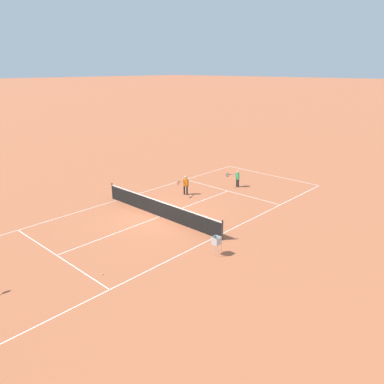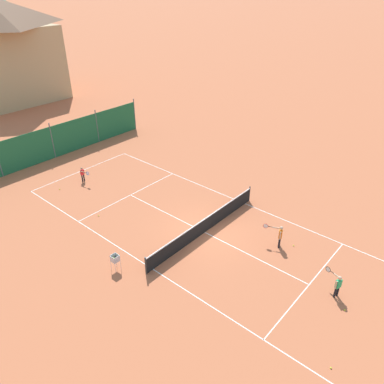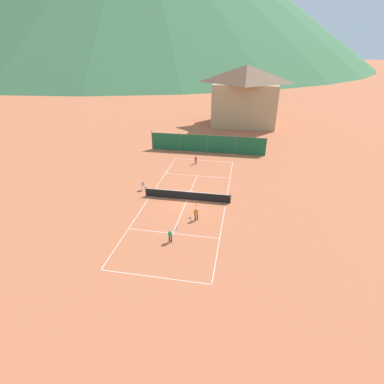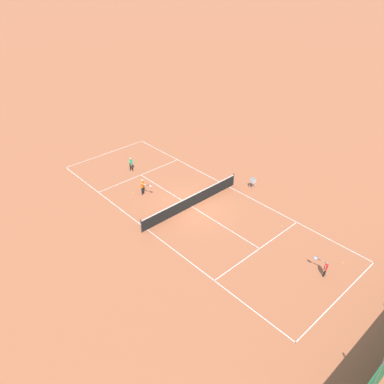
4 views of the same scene
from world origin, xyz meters
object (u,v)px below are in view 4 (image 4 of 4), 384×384
at_px(player_far_baseline, 131,163).
at_px(tennis_ball_alley_right, 155,152).
at_px(tennis_net, 192,201).
at_px(player_near_baseline, 325,267).
at_px(tennis_ball_alley_left, 133,193).
at_px(tennis_ball_far_corner, 282,226).
at_px(tennis_ball_by_net_right, 343,262).
at_px(ball_hopper, 253,181).
at_px(player_near_service, 143,186).
at_px(tennis_ball_by_net_left, 133,165).

distance_m(player_far_baseline, tennis_ball_alley_right, 3.98).
bearing_deg(tennis_net, player_near_baseline, 94.86).
xyz_separation_m(player_near_baseline, tennis_ball_alley_left, (3.06, -14.83, -0.61)).
relative_size(tennis_ball_far_corner, tennis_ball_alley_left, 1.00).
height_order(tennis_ball_alley_left, tennis_ball_by_net_right, same).
bearing_deg(player_near_baseline, player_far_baseline, -86.80).
bearing_deg(tennis_ball_alley_left, tennis_ball_alley_right, -141.70).
xyz_separation_m(tennis_ball_by_net_right, ball_hopper, (-2.62, -9.24, 0.62)).
height_order(tennis_ball_alley_right, tennis_ball_alley_left, same).
relative_size(player_far_baseline, tennis_ball_alley_left, 18.16).
height_order(tennis_net, tennis_ball_alley_left, tennis_net).
height_order(tennis_ball_alley_right, tennis_ball_by_net_right, same).
xyz_separation_m(player_near_baseline, player_near_service, (2.51, -14.18, 0.13)).
distance_m(tennis_net, player_far_baseline, 7.59).
relative_size(tennis_ball_far_corner, tennis_ball_by_net_right, 1.00).
distance_m(tennis_ball_far_corner, ball_hopper, 5.18).
xyz_separation_m(tennis_net, ball_hopper, (-5.30, 1.39, 0.16)).
distance_m(tennis_ball_alley_right, tennis_ball_by_net_right, 19.62).
bearing_deg(player_far_baseline, ball_hopper, 121.14).
relative_size(tennis_ball_far_corner, tennis_ball_by_net_left, 1.00).
bearing_deg(player_near_baseline, tennis_ball_by_net_left, -88.71).
height_order(tennis_net, player_near_service, player_near_service).
bearing_deg(ball_hopper, tennis_net, -14.67).
xyz_separation_m(tennis_ball_by_net_left, ball_hopper, (-4.84, 9.68, 0.62)).
bearing_deg(ball_hopper, tennis_ball_by_net_left, -63.41).
height_order(tennis_net, tennis_ball_by_net_right, tennis_net).
bearing_deg(tennis_ball_alley_left, tennis_ball_by_net_right, 107.87).
xyz_separation_m(tennis_ball_alley_right, ball_hopper, (-1.75, 10.36, 0.62)).
bearing_deg(player_near_baseline, tennis_net, -85.14).
distance_m(tennis_net, tennis_ball_alley_right, 9.66).
relative_size(tennis_ball_alley_left, tennis_ball_by_net_right, 1.00).
height_order(player_near_baseline, player_near_service, player_near_service).
bearing_deg(tennis_ball_far_corner, player_far_baseline, -77.25).
bearing_deg(player_near_service, tennis_ball_by_net_right, 106.63).
bearing_deg(tennis_net, player_far_baseline, -89.09).
height_order(player_far_baseline, player_near_baseline, player_far_baseline).
bearing_deg(ball_hopper, player_far_baseline, -58.86).
bearing_deg(ball_hopper, tennis_ball_by_net_right, 74.17).
distance_m(player_near_baseline, tennis_ball_by_net_left, 18.68).
relative_size(tennis_net, player_far_baseline, 7.66).
xyz_separation_m(player_far_baseline, tennis_ball_alley_left, (2.05, 3.14, -0.67)).
relative_size(tennis_net, ball_hopper, 10.31).
bearing_deg(tennis_ball_alley_left, player_near_baseline, 101.65).
bearing_deg(player_near_baseline, tennis_ball_alley_left, -78.35).
distance_m(player_near_baseline, tennis_ball_far_corner, 4.91).
relative_size(player_far_baseline, tennis_ball_by_net_right, 18.16).
distance_m(player_near_service, tennis_ball_by_net_right, 15.08).
height_order(player_near_baseline, tennis_ball_far_corner, player_near_baseline).
height_order(tennis_net, player_near_baseline, player_near_baseline).
bearing_deg(tennis_ball_by_net_right, tennis_ball_alley_right, -92.53).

